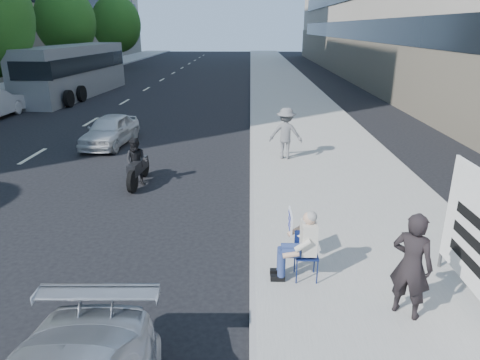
{
  "coord_description": "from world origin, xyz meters",
  "views": [
    {
      "loc": [
        1.38,
        -6.73,
        4.41
      ],
      "look_at": [
        1.16,
        2.94,
        0.95
      ],
      "focal_mm": 32.0,
      "sensor_mm": 36.0,
      "label": 1
    }
  ],
  "objects_px": {
    "seated_protester": "(301,241)",
    "motorcycle": "(137,164)",
    "white_sedan_near": "(110,130)",
    "bus": "(75,71)",
    "jogger": "(286,133)",
    "pedestrian_woman": "(411,265)"
  },
  "relations": [
    {
      "from": "pedestrian_woman",
      "to": "bus",
      "type": "distance_m",
      "value": 27.56
    },
    {
      "from": "pedestrian_woman",
      "to": "motorcycle",
      "type": "xyz_separation_m",
      "value": [
        -5.76,
        6.15,
        -0.38
      ]
    },
    {
      "from": "jogger",
      "to": "motorcycle",
      "type": "distance_m",
      "value": 5.11
    },
    {
      "from": "seated_protester",
      "to": "white_sedan_near",
      "type": "relative_size",
      "value": 0.37
    },
    {
      "from": "pedestrian_woman",
      "to": "white_sedan_near",
      "type": "xyz_separation_m",
      "value": [
        -7.96,
        10.64,
        -0.41
      ]
    },
    {
      "from": "jogger",
      "to": "pedestrian_woman",
      "type": "bearing_deg",
      "value": 107.97
    },
    {
      "from": "white_sedan_near",
      "to": "bus",
      "type": "xyz_separation_m",
      "value": [
        -6.31,
        12.93,
        1.04
      ]
    },
    {
      "from": "jogger",
      "to": "white_sedan_near",
      "type": "xyz_separation_m",
      "value": [
        -6.72,
        2.14,
        -0.42
      ]
    },
    {
      "from": "jogger",
      "to": "white_sedan_near",
      "type": "bearing_deg",
      "value": -8.03
    },
    {
      "from": "seated_protester",
      "to": "white_sedan_near",
      "type": "bearing_deg",
      "value": 123.62
    },
    {
      "from": "seated_protester",
      "to": "motorcycle",
      "type": "xyz_separation_m",
      "value": [
        -4.2,
        5.14,
        -0.24
      ]
    },
    {
      "from": "jogger",
      "to": "white_sedan_near",
      "type": "relative_size",
      "value": 0.5
    },
    {
      "from": "seated_protester",
      "to": "bus",
      "type": "distance_m",
      "value": 25.91
    },
    {
      "from": "seated_protester",
      "to": "motorcycle",
      "type": "distance_m",
      "value": 6.64
    },
    {
      "from": "white_sedan_near",
      "to": "motorcycle",
      "type": "relative_size",
      "value": 1.71
    },
    {
      "from": "white_sedan_near",
      "to": "seated_protester",
      "type": "bearing_deg",
      "value": -51.04
    },
    {
      "from": "motorcycle",
      "to": "white_sedan_near",
      "type": "bearing_deg",
      "value": 121.35
    },
    {
      "from": "white_sedan_near",
      "to": "motorcycle",
      "type": "distance_m",
      "value": 5.0
    },
    {
      "from": "seated_protester",
      "to": "jogger",
      "type": "xyz_separation_m",
      "value": [
        0.32,
        7.49,
        0.15
      ]
    },
    {
      "from": "pedestrian_woman",
      "to": "white_sedan_near",
      "type": "relative_size",
      "value": 0.49
    },
    {
      "from": "seated_protester",
      "to": "motorcycle",
      "type": "height_order",
      "value": "seated_protester"
    },
    {
      "from": "white_sedan_near",
      "to": "jogger",
      "type": "bearing_deg",
      "value": -12.34
    }
  ]
}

